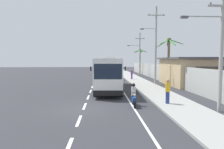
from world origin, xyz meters
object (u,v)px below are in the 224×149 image
pedestrian_midwalk (132,74)px  palm_second (169,52)px  motorcycle_beside_bus (134,97)px  coach_bus_foreground (109,72)px  utility_pole_far (139,53)px  utility_pole_nearest (220,42)px  motorcycle_trailing (120,76)px  palm_nearest (140,56)px  utility_pole_mid (155,44)px  pedestrian_near_kerb (168,91)px  roadside_building (210,71)px

pedestrian_midwalk → palm_second: size_ratio=0.26×
motorcycle_beside_bus → coach_bus_foreground: bearing=100.8°
coach_bus_foreground → utility_pole_far: utility_pole_far is taller
utility_pole_nearest → utility_pole_far: 27.42m
motorcycle_beside_bus → pedestrian_midwalk: pedestrian_midwalk is taller
motorcycle_trailing → motorcycle_beside_bus: bearing=-91.6°
utility_pole_nearest → palm_nearest: size_ratio=1.41×
utility_pole_nearest → utility_pole_mid: bearing=92.1°
utility_pole_nearest → palm_second: utility_pole_nearest is taller
pedestrian_near_kerb → utility_pole_nearest: bearing=12.3°
motorcycle_beside_bus → palm_second: 14.50m
utility_pole_nearest → utility_pole_mid: utility_pole_mid is taller
roadside_building → utility_pole_far: bearing=117.1°
palm_second → roadside_building: palm_second is taller
pedestrian_near_kerb → palm_nearest: bearing=131.9°
pedestrian_midwalk → pedestrian_near_kerb: bearing=158.8°
pedestrian_midwalk → utility_pole_far: 8.10m
roadside_building → utility_pole_mid: bearing=179.0°
motorcycle_trailing → utility_pole_nearest: size_ratio=0.23×
utility_pole_nearest → palm_second: bearing=84.0°
utility_pole_nearest → roadside_building: size_ratio=0.70×
motorcycle_beside_bus → roadside_building: size_ratio=0.16×
palm_second → coach_bus_foreground: bearing=-153.8°
utility_pole_far → pedestrian_near_kerb: bearing=-95.7°
palm_nearest → utility_pole_far: bearing=-102.2°
palm_second → motorcycle_beside_bus: bearing=-118.5°
utility_pole_mid → palm_nearest: utility_pole_mid is taller
coach_bus_foreground → utility_pole_nearest: utility_pole_nearest is taller
pedestrian_near_kerb → roadside_building: bearing=99.2°
pedestrian_near_kerb → utility_pole_nearest: 4.72m
utility_pole_nearest → palm_nearest: utility_pole_nearest is taller
motorcycle_beside_bus → motorcycle_trailing: size_ratio=1.00×
palm_nearest → palm_second: 18.91m
pedestrian_near_kerb → roadside_building: roadside_building is taller
utility_pole_mid → utility_pole_far: size_ratio=1.17×
coach_bus_foreground → pedestrian_midwalk: coach_bus_foreground is taller
motorcycle_beside_bus → utility_pole_mid: utility_pole_mid is taller
motorcycle_trailing → utility_pole_far: (4.57, 7.44, 4.04)m
coach_bus_foreground → pedestrian_midwalk: bearing=68.3°
pedestrian_near_kerb → utility_pole_nearest: (2.65, -1.96, 3.38)m
utility_pole_mid → coach_bus_foreground: bearing=-150.7°
utility_pole_mid → palm_second: (1.99, 0.54, -1.04)m
coach_bus_foreground → motorcycle_trailing: size_ratio=6.35×
pedestrian_midwalk → utility_pole_nearest: bearing=166.1°
pedestrian_near_kerb → pedestrian_midwalk: pedestrian_near_kerb is taller
palm_second → roadside_building: bearing=-6.9°
utility_pole_nearest → roadside_building: (6.98, 13.58, -2.61)m
utility_pole_far → palm_second: bearing=-83.1°
motorcycle_trailing → palm_second: (6.16, -5.73, 3.80)m
utility_pole_nearest → roadside_building: bearing=62.8°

